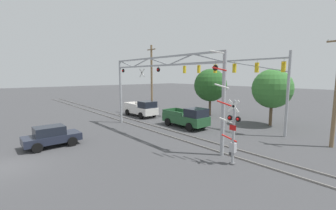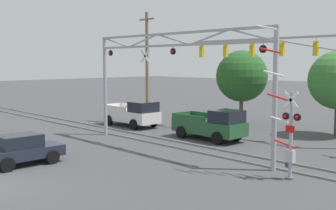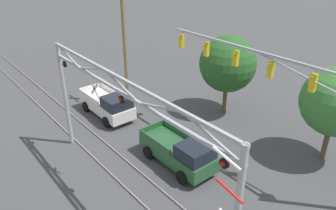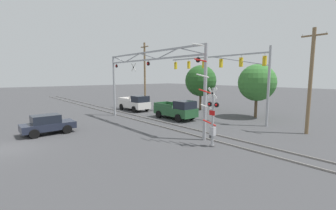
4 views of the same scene
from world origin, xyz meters
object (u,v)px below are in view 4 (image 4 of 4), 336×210
Objects in this scene: crossing_signal_mast at (211,114)px; pickup_truck_following at (135,103)px; utility_pole_right at (310,80)px; background_tree_far_left_verge at (201,81)px; sedan_waiting at (48,124)px; crossing_gantry at (148,75)px; background_tree_beyond_span at (257,83)px; utility_pole_left at (145,75)px; pickup_truck_lead at (177,110)px; traffic_signal_span at (231,69)px.

pickup_truck_following is at bearing 164.32° from crossing_signal_mast.
utility_pole_right is 15.28m from background_tree_far_left_verge.
utility_pole_right reaches higher than sedan_waiting.
crossing_gantry is 9.62m from sedan_waiting.
crossing_gantry is 13.73m from utility_pole_right.
background_tree_far_left_verge is at bearing 55.51° from pickup_truck_following.
pickup_truck_following is at bearing -150.49° from background_tree_beyond_span.
utility_pole_left is at bearing -160.45° from background_tree_beyond_span.
utility_pole_right is (20.02, 3.82, 3.35)m from pickup_truck_following.
sedan_waiting is 21.56m from utility_pole_right.
utility_pole_right is at bearing -30.54° from background_tree_beyond_span.
utility_pole_left is 15.53m from background_tree_beyond_span.
crossing_signal_mast is 9.37m from utility_pole_right.
pickup_truck_following is 0.63× the size of utility_pole_right.
utility_pole_left is at bearing 158.16° from crossing_signal_mast.
background_tree_beyond_span is (13.52, 7.65, 2.96)m from pickup_truck_following.
background_tree_beyond_span reaches higher than pickup_truck_following.
utility_pole_right is (3.11, 8.57, 2.16)m from crossing_signal_mast.
crossing_gantry is at bearing 72.97° from sedan_waiting.
crossing_gantry is 11.70m from utility_pole_left.
sedan_waiting is at bearing -107.03° from crossing_gantry.
background_tree_beyond_span is at bearing 105.27° from crossing_signal_mast.
crossing_gantry is 1.49× the size of utility_pole_left.
sedan_waiting is (-2.22, -12.38, -0.22)m from pickup_truck_lead.
crossing_gantry reaches higher than sedan_waiting.
traffic_signal_span is 2.14× the size of background_tree_far_left_verge.
pickup_truck_lead reaches higher than sedan_waiting.
pickup_truck_lead is at bearing -14.14° from utility_pole_left.
pickup_truck_following is 0.56× the size of utility_pole_left.
pickup_truck_following is (-16.91, 4.75, -1.19)m from crossing_signal_mast.
background_tree_far_left_verge is (-7.15, 3.46, -1.38)m from traffic_signal_span.
utility_pole_right reaches higher than pickup_truck_lead.
pickup_truck_following is at bearing -124.49° from background_tree_far_left_verge.
utility_pole_right is 1.39× the size of background_tree_beyond_span.
crossing_signal_mast is 9.89m from pickup_truck_lead.
crossing_gantry is at bearing -24.41° from pickup_truck_following.
utility_pole_left reaches higher than pickup_truck_lead.
sedan_waiting is 16.94m from utility_pole_left.
pickup_truck_lead is at bearing -162.24° from utility_pole_right.
pickup_truck_following is (-8.70, 3.95, -3.81)m from crossing_gantry.
crossing_signal_mast is 12.97m from background_tree_beyond_span.
utility_pole_right is 7.55m from background_tree_beyond_span.
crossing_gantry is 2.27× the size of background_tree_far_left_verge.
crossing_signal_mast is (8.20, -0.80, -2.62)m from crossing_gantry.
crossing_signal_mast is 17.60m from pickup_truck_following.
crossing_gantry is 8.90m from traffic_signal_span.
pickup_truck_lead is (-4.00, -4.05, -4.43)m from traffic_signal_span.
background_tree_far_left_verge is (6.30, 5.13, -0.84)m from utility_pole_left.
utility_pole_left is at bearing 113.77° from pickup_truck_following.
pickup_truck_lead is 0.54× the size of utility_pole_left.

